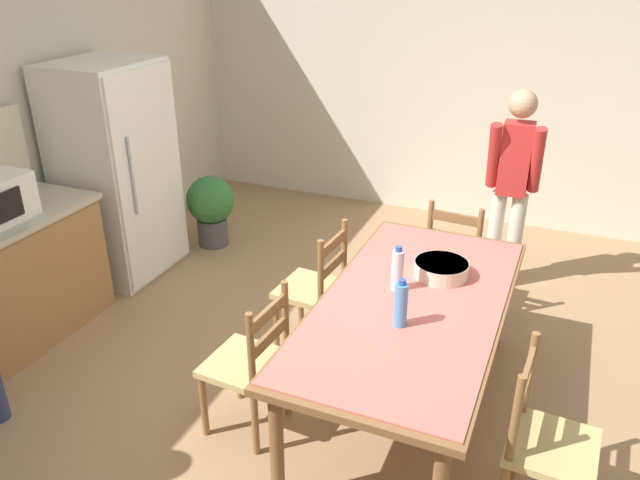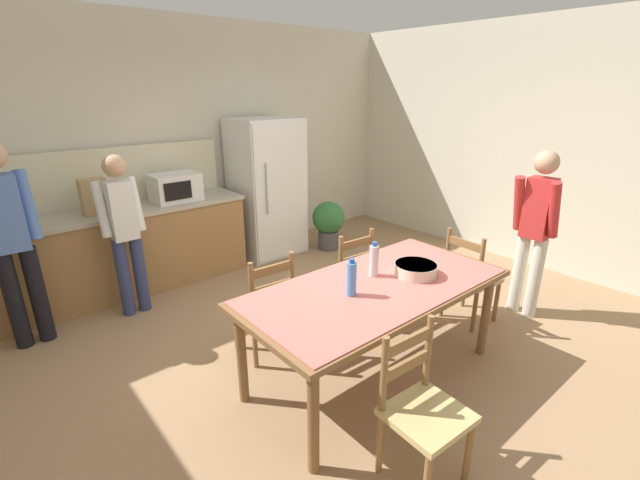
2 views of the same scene
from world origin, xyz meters
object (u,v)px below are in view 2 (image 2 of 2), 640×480
object	(u,v)px
dining_table	(376,294)
person_at_sink	(10,236)
potted_plant	(328,222)
refrigerator	(267,188)
bottle_off_centre	(374,260)
person_by_table	(535,226)
microwave	(175,187)
serving_bowl	(416,269)
bottle_near_centre	(351,279)
chair_side_far_right	(346,275)
person_at_counter	(124,228)
paper_bag	(94,196)
chair_side_far_left	(265,305)
chair_head_end	(470,278)
chair_side_near_left	(422,410)

from	to	relation	value
dining_table	person_at_sink	xyz separation A→B (m)	(-1.92, 2.25, 0.29)
potted_plant	refrigerator	bearing A→B (deg)	148.14
refrigerator	person_at_sink	size ratio (longest dim) A/B	1.00
bottle_off_centre	person_by_table	size ratio (longest dim) A/B	0.17
refrigerator	microwave	size ratio (longest dim) A/B	3.53
serving_bowl	potted_plant	distance (m)	2.71
bottle_near_centre	chair_side_far_right	world-z (taller)	bottle_near_centre
chair_side_far_right	person_at_counter	world-z (taller)	person_at_counter
paper_bag	person_at_sink	world-z (taller)	person_at_sink
bottle_near_centre	person_at_sink	bearing A→B (deg)	126.58
paper_bag	person_at_sink	bearing A→B (deg)	-147.45
chair_side_far_left	paper_bag	bearing A→B (deg)	-66.50
paper_bag	chair_side_far_right	size ratio (longest dim) A/B	0.40
bottle_near_centre	chair_head_end	distance (m)	1.63
chair_side_far_left	person_at_sink	xyz separation A→B (m)	(-1.47, 1.46, 0.55)
dining_table	chair_side_far_left	xyz separation A→B (m)	(-0.45, 0.79, -0.26)
dining_table	person_at_sink	world-z (taller)	person_at_sink
bottle_near_centre	person_by_table	xyz separation A→B (m)	(2.11, -0.29, -0.00)
bottle_near_centre	serving_bowl	distance (m)	0.62
chair_side_far_right	potted_plant	bearing A→B (deg)	-122.58
bottle_near_centre	person_at_sink	world-z (taller)	person_at_sink
bottle_off_centre	person_by_table	xyz separation A→B (m)	(1.75, -0.41, -0.00)
chair_head_end	chair_side_far_left	size ratio (longest dim) A/B	1.00
bottle_near_centre	serving_bowl	xyz separation A→B (m)	(0.61, -0.08, -0.07)
person_at_sink	potted_plant	distance (m)	3.55
chair_side_far_right	bottle_near_centre	bearing A→B (deg)	51.48
dining_table	serving_bowl	world-z (taller)	serving_bowl
bottle_near_centre	potted_plant	bearing A→B (deg)	51.38
chair_side_far_right	potted_plant	world-z (taller)	chair_side_far_right
person_at_sink	dining_table	bearing A→B (deg)	-139.50
person_by_table	chair_head_end	bearing A→B (deg)	-28.68
microwave	chair_side_far_left	bearing A→B (deg)	-93.98
person_by_table	potted_plant	distance (m)	2.65
chair_head_end	chair_side_near_left	distance (m)	1.93
chair_side_near_left	person_at_counter	distance (m)	3.10
person_at_sink	serving_bowl	bearing A→B (deg)	-135.63
bottle_near_centre	serving_bowl	world-z (taller)	bottle_near_centre
bottle_near_centre	microwave	bearing A→B (deg)	91.31
microwave	bottle_off_centre	world-z (taller)	microwave
bottle_near_centre	person_at_counter	world-z (taller)	person_at_counter
bottle_off_centre	person_at_sink	world-z (taller)	person_at_sink
chair_head_end	chair_side_near_left	size ratio (longest dim) A/B	1.00
paper_bag	chair_side_far_left	world-z (taller)	paper_bag
serving_bowl	chair_side_far_left	bearing A→B (deg)	132.94
bottle_near_centre	chair_side_far_left	size ratio (longest dim) A/B	0.30
paper_bag	dining_table	world-z (taller)	paper_bag
dining_table	person_at_counter	distance (m)	2.47
refrigerator	microwave	distance (m)	1.22
refrigerator	person_by_table	world-z (taller)	refrigerator
dining_table	serving_bowl	size ratio (longest dim) A/B	6.36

